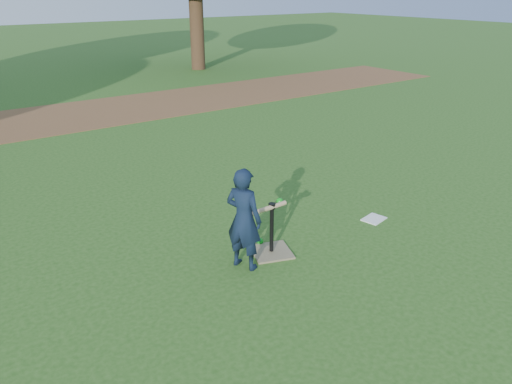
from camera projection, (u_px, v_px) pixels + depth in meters
ground at (225, 250)px, 5.76m from camera, size 80.00×80.00×0.00m
dirt_strip at (48, 119)px, 11.38m from camera, size 24.00×3.00×0.01m
child at (244, 219)px, 5.21m from camera, size 0.41×0.49×1.13m
wiffle_ball_ground at (260, 241)px, 5.87m from camera, size 0.08×0.08×0.08m
clipboard at (374, 219)px, 6.51m from camera, size 0.34×0.29×0.01m
batting_tee at (271, 244)px, 5.65m from camera, size 0.55×0.55×0.61m
swing_action at (266, 209)px, 5.42m from camera, size 0.64×0.19×0.08m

